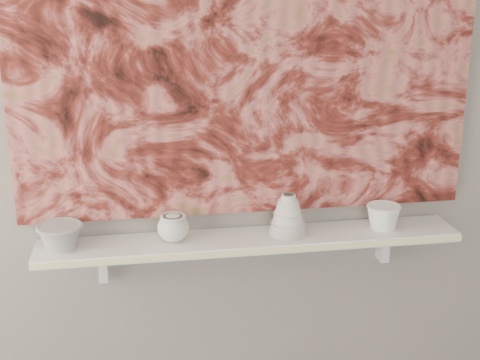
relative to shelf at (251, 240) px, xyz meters
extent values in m
plane|color=gray|center=(0.00, 0.09, 0.44)|extent=(3.60, 0.00, 3.60)
cube|color=white|center=(0.00, 0.00, 0.00)|extent=(1.40, 0.18, 0.03)
cube|color=#FAF1A6|center=(0.00, -0.09, 0.00)|extent=(1.40, 0.01, 0.02)
cube|color=white|center=(-0.49, 0.06, -0.07)|extent=(0.03, 0.06, 0.12)
cube|color=white|center=(0.49, 0.06, -0.07)|extent=(0.03, 0.06, 0.12)
cube|color=maroon|center=(0.00, 0.08, 0.62)|extent=(1.50, 0.02, 1.10)
cube|color=black|center=(0.45, 0.07, 0.32)|extent=(0.09, 0.00, 0.08)
camera|label=1|loc=(-0.37, -2.01, 0.87)|focal=50.00mm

